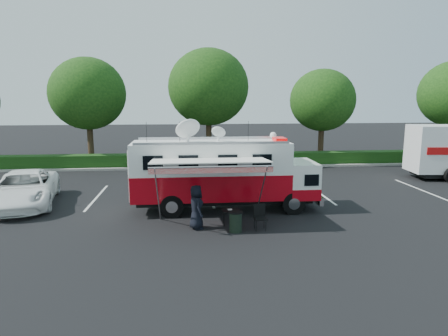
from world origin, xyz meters
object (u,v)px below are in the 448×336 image
at_px(command_truck, 223,173).
at_px(folding_table, 231,211).
at_px(trash_bin, 236,222).
at_px(white_suv, 25,205).

distance_m(command_truck, folding_table, 2.51).
bearing_deg(command_truck, trash_bin, -86.57).
bearing_deg(trash_bin, command_truck, 93.43).
bearing_deg(folding_table, white_suv, 158.12).
bearing_deg(trash_bin, folding_table, 94.58).
relative_size(white_suv, folding_table, 7.42).
xyz_separation_m(command_truck, trash_bin, (0.19, -3.11, -1.35)).
distance_m(command_truck, white_suv, 9.86).
bearing_deg(trash_bin, white_suv, 153.87).
bearing_deg(command_truck, folding_table, -87.04).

